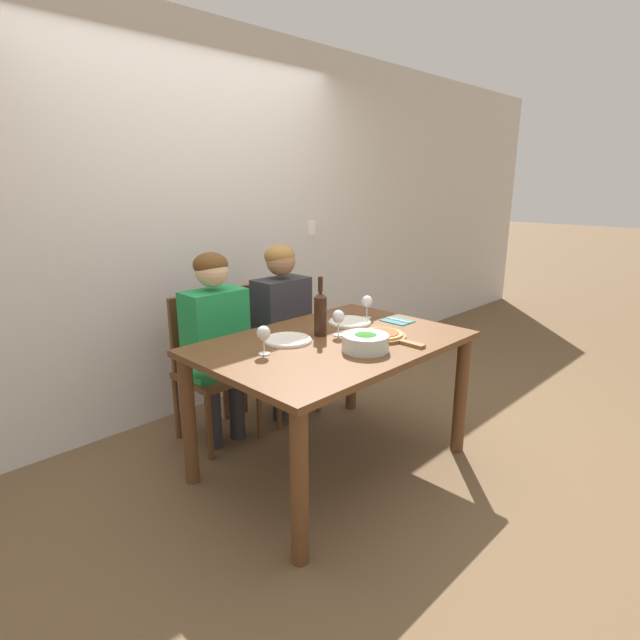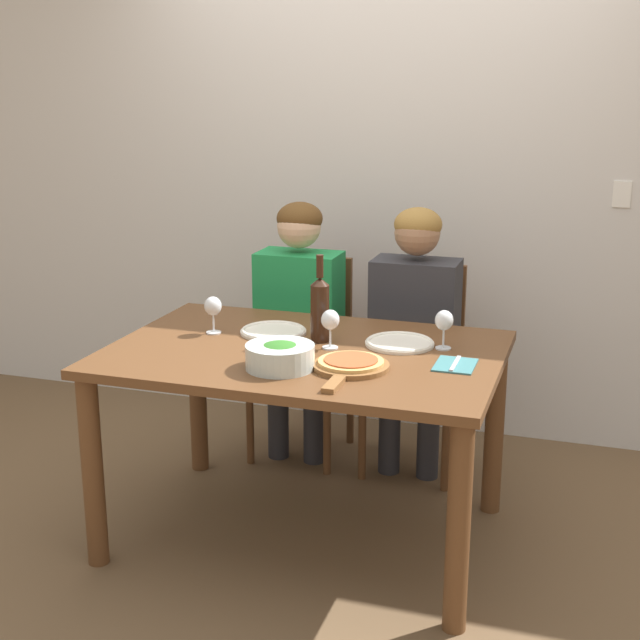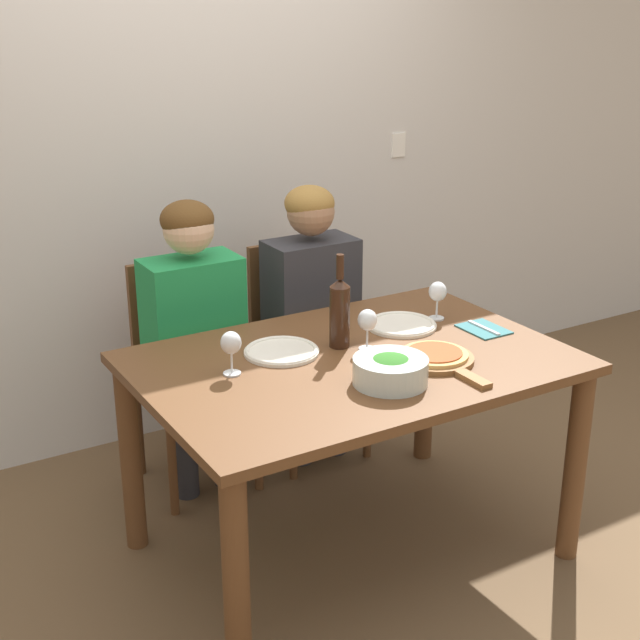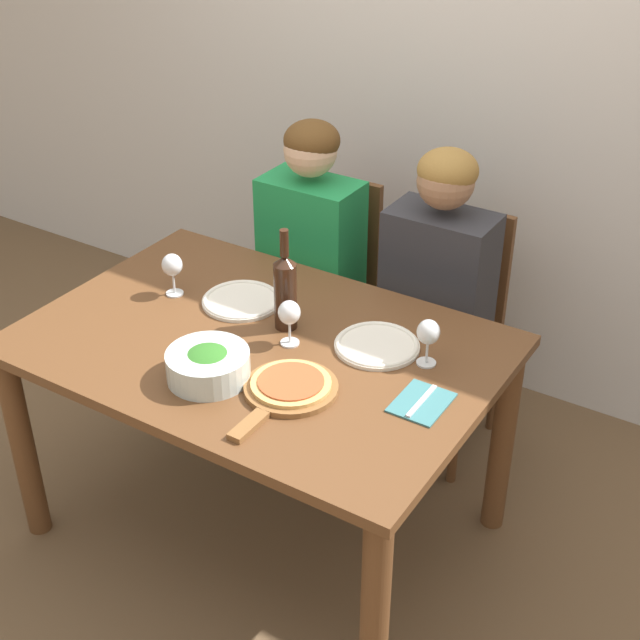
{
  "view_description": "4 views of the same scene",
  "coord_description": "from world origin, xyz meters",
  "px_view_note": "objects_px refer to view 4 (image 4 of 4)",
  "views": [
    {
      "loc": [
        -1.93,
        -1.81,
        1.62
      ],
      "look_at": [
        -0.08,
        0.02,
        0.91
      ],
      "focal_mm": 28.0,
      "sensor_mm": 36.0,
      "label": 1
    },
    {
      "loc": [
        1.06,
        -3.04,
        1.78
      ],
      "look_at": [
        0.07,
        -0.02,
        0.9
      ],
      "focal_mm": 50.0,
      "sensor_mm": 36.0,
      "label": 2
    },
    {
      "loc": [
        -1.56,
        -2.39,
        1.97
      ],
      "look_at": [
        -0.14,
        -0.02,
        0.95
      ],
      "focal_mm": 50.0,
      "sensor_mm": 36.0,
      "label": 3
    },
    {
      "loc": [
        1.41,
        -1.88,
        2.28
      ],
      "look_at": [
        0.15,
        0.12,
        0.84
      ],
      "focal_mm": 50.0,
      "sensor_mm": 36.0,
      "label": 4
    }
  ],
  "objects_px": {
    "dinner_plate_right": "(377,345)",
    "wine_glass_right": "(428,334)",
    "chair_left": "(324,285)",
    "broccoli_bowl": "(208,365)",
    "pizza_on_board": "(289,388)",
    "wine_bottle": "(285,290)",
    "person_woman": "(309,244)",
    "wine_glass_left": "(172,267)",
    "wine_glass_centre": "(289,315)",
    "dinner_plate_left": "(241,300)",
    "person_man": "(436,280)",
    "fork_on_napkin": "(422,402)",
    "chair_right": "(445,322)"
  },
  "relations": [
    {
      "from": "wine_glass_centre",
      "to": "person_woman",
      "type": "bearing_deg",
      "value": 118.51
    },
    {
      "from": "chair_left",
      "to": "pizza_on_board",
      "type": "relative_size",
      "value": 2.27
    },
    {
      "from": "wine_glass_left",
      "to": "wine_glass_right",
      "type": "height_order",
      "value": "same"
    },
    {
      "from": "dinner_plate_left",
      "to": "wine_glass_right",
      "type": "relative_size",
      "value": 1.76
    },
    {
      "from": "broccoli_bowl",
      "to": "pizza_on_board",
      "type": "relative_size",
      "value": 0.6
    },
    {
      "from": "dinner_plate_right",
      "to": "pizza_on_board",
      "type": "height_order",
      "value": "pizza_on_board"
    },
    {
      "from": "fork_on_napkin",
      "to": "wine_bottle",
      "type": "bearing_deg",
      "value": 165.91
    },
    {
      "from": "dinner_plate_right",
      "to": "wine_glass_right",
      "type": "height_order",
      "value": "wine_glass_right"
    },
    {
      "from": "person_woman",
      "to": "dinner_plate_left",
      "type": "bearing_deg",
      "value": -80.7
    },
    {
      "from": "chair_left",
      "to": "person_man",
      "type": "xyz_separation_m",
      "value": [
        0.55,
        -0.11,
        0.24
      ]
    },
    {
      "from": "person_woman",
      "to": "dinner_plate_right",
      "type": "bearing_deg",
      "value": -42.32
    },
    {
      "from": "pizza_on_board",
      "to": "wine_glass_centre",
      "type": "xyz_separation_m",
      "value": [
        -0.14,
        0.21,
        0.09
      ]
    },
    {
      "from": "chair_right",
      "to": "dinner_plate_right",
      "type": "relative_size",
      "value": 3.54
    },
    {
      "from": "person_woman",
      "to": "fork_on_napkin",
      "type": "distance_m",
      "value": 1.13
    },
    {
      "from": "dinner_plate_left",
      "to": "wine_glass_left",
      "type": "xyz_separation_m",
      "value": [
        -0.23,
        -0.07,
        0.1
      ]
    },
    {
      "from": "dinner_plate_left",
      "to": "wine_glass_left",
      "type": "relative_size",
      "value": 1.76
    },
    {
      "from": "person_woman",
      "to": "broccoli_bowl",
      "type": "bearing_deg",
      "value": -74.18
    },
    {
      "from": "wine_bottle",
      "to": "dinner_plate_right",
      "type": "bearing_deg",
      "value": 8.54
    },
    {
      "from": "chair_left",
      "to": "broccoli_bowl",
      "type": "height_order",
      "value": "chair_left"
    },
    {
      "from": "wine_glass_left",
      "to": "wine_glass_right",
      "type": "distance_m",
      "value": 0.92
    },
    {
      "from": "fork_on_napkin",
      "to": "dinner_plate_right",
      "type": "bearing_deg",
      "value": 143.08
    },
    {
      "from": "wine_glass_left",
      "to": "fork_on_napkin",
      "type": "xyz_separation_m",
      "value": [
        0.99,
        -0.11,
        -0.1
      ]
    },
    {
      "from": "chair_right",
      "to": "wine_glass_centre",
      "type": "bearing_deg",
      "value": -102.61
    },
    {
      "from": "wine_bottle",
      "to": "wine_glass_left",
      "type": "relative_size",
      "value": 2.26
    },
    {
      "from": "chair_left",
      "to": "pizza_on_board",
      "type": "distance_m",
      "value": 1.17
    },
    {
      "from": "person_man",
      "to": "dinner_plate_right",
      "type": "bearing_deg",
      "value": -83.49
    },
    {
      "from": "dinner_plate_left",
      "to": "person_man",
      "type": "bearing_deg",
      "value": 50.68
    },
    {
      "from": "wine_glass_centre",
      "to": "chair_left",
      "type": "bearing_deg",
      "value": 114.97
    },
    {
      "from": "person_woman",
      "to": "dinner_plate_right",
      "type": "xyz_separation_m",
      "value": [
        0.61,
        -0.56,
        0.05
      ]
    },
    {
      "from": "person_man",
      "to": "dinner_plate_left",
      "type": "xyz_separation_m",
      "value": [
        -0.46,
        -0.56,
        0.05
      ]
    },
    {
      "from": "wine_glass_left",
      "to": "wine_glass_centre",
      "type": "xyz_separation_m",
      "value": [
        0.51,
        -0.05,
        0.0
      ]
    },
    {
      "from": "wine_glass_left",
      "to": "chair_left",
      "type": "bearing_deg",
      "value": 79.57
    },
    {
      "from": "person_woman",
      "to": "dinner_plate_left",
      "type": "height_order",
      "value": "person_woman"
    },
    {
      "from": "wine_bottle",
      "to": "wine_glass_right",
      "type": "relative_size",
      "value": 2.26
    },
    {
      "from": "person_man",
      "to": "wine_glass_left",
      "type": "distance_m",
      "value": 0.94
    },
    {
      "from": "person_woman",
      "to": "dinner_plate_right",
      "type": "distance_m",
      "value": 0.83
    },
    {
      "from": "dinner_plate_left",
      "to": "wine_glass_centre",
      "type": "xyz_separation_m",
      "value": [
        0.28,
        -0.12,
        0.1
      ]
    },
    {
      "from": "pizza_on_board",
      "to": "fork_on_napkin",
      "type": "relative_size",
      "value": 2.3
    },
    {
      "from": "wine_glass_centre",
      "to": "dinner_plate_right",
      "type": "bearing_deg",
      "value": 27.29
    },
    {
      "from": "wine_glass_left",
      "to": "wine_glass_centre",
      "type": "bearing_deg",
      "value": -5.58
    },
    {
      "from": "person_woman",
      "to": "dinner_plate_left",
      "type": "xyz_separation_m",
      "value": [
        0.09,
        -0.56,
        0.05
      ]
    },
    {
      "from": "dinner_plate_right",
      "to": "wine_glass_right",
      "type": "relative_size",
      "value": 1.76
    },
    {
      "from": "fork_on_napkin",
      "to": "wine_glass_right",
      "type": "bearing_deg",
      "value": 112.74
    },
    {
      "from": "person_man",
      "to": "dinner_plate_left",
      "type": "height_order",
      "value": "person_man"
    },
    {
      "from": "dinner_plate_right",
      "to": "wine_glass_right",
      "type": "distance_m",
      "value": 0.19
    },
    {
      "from": "dinner_plate_right",
      "to": "wine_glass_right",
      "type": "bearing_deg",
      "value": 0.56
    },
    {
      "from": "person_woman",
      "to": "broccoli_bowl",
      "type": "height_order",
      "value": "person_woman"
    },
    {
      "from": "dinner_plate_left",
      "to": "dinner_plate_right",
      "type": "relative_size",
      "value": 1.0
    },
    {
      "from": "pizza_on_board",
      "to": "person_woman",
      "type": "bearing_deg",
      "value": 119.73
    },
    {
      "from": "broccoli_bowl",
      "to": "wine_glass_centre",
      "type": "xyz_separation_m",
      "value": [
        0.1,
        0.28,
        0.06
      ]
    }
  ]
}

